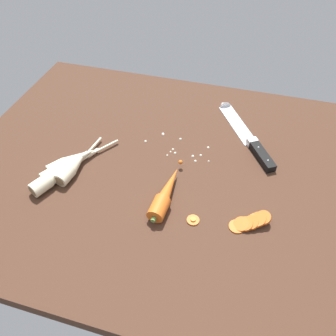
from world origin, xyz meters
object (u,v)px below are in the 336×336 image
Objects in this scene: chefs_knife at (243,131)px; carrot_slice_stray_near at (193,220)px; parsnip_mid_left at (55,176)px; carrot_slice_stack at (250,222)px; whole_carrot at (166,194)px; parsnip_mid_right at (62,169)px; parsnip_back at (73,161)px; parsnip_front at (74,165)px.

carrot_slice_stray_near is (-7.86, -36.42, -0.29)cm from chefs_knife.
carrot_slice_stack is at bearing -0.19° from parsnip_mid_left.
chefs_knife is 1.46× the size of whole_carrot.
parsnip_mid_right is (0.63, 2.80, 0.00)cm from parsnip_mid_left.
whole_carrot is 6.89× the size of carrot_slice_stray_near.
parsnip_mid_right is at bearing -145.81° from chefs_knife.
whole_carrot reaches higher than parsnip_back.
carrot_slice_stack is (21.52, -2.20, -1.03)cm from whole_carrot.
carrot_slice_stray_near is (8.23, -4.69, -1.74)cm from whole_carrot.
whole_carrot is 27.22cm from parsnip_front.
parsnip_mid_right and parsnip_back have the same top height.
parsnip_back is 37.59cm from carrot_slice_stray_near.
chefs_knife is 1.81× the size of parsnip_mid_right.
parsnip_mid_left is at bearing -143.84° from chefs_knife.
parsnip_back is at bearing 166.02° from carrot_slice_stray_near.
whole_carrot is 1.02× the size of parsnip_mid_left.
parsnip_front is 3.17cm from parsnip_mid_right.
parsnip_mid_right reaches higher than chefs_knife.
parsnip_front reaches higher than carrot_slice_stray_near.
whole_carrot is at bearing -6.03° from parsnip_front.
chefs_knife is at bearing 34.19° from parsnip_mid_right.
carrot_slice_stray_near is at bearing -29.68° from whole_carrot.
carrot_slice_stack is (50.98, -2.98, -0.91)cm from parsnip_mid_right.
parsnip_mid_right is 0.89× the size of parsnip_back.
parsnip_mid_left is 1.21× the size of parsnip_mid_right.
parsnip_mid_left is 6.75× the size of carrot_slice_stray_near.
parsnip_mid_right reaches higher than carrot_slice_stray_near.
chefs_knife is at bearing 31.69° from parsnip_back.
parsnip_mid_left is at bearing 179.81° from carrot_slice_stack.
parsnip_mid_right reaches higher than carrot_slice_stack.
parsnip_back is (1.25, 3.60, -0.00)cm from parsnip_mid_right.
parsnip_mid_right is 1.80× the size of carrot_slice_stack.
parsnip_back is (-28.21, 4.38, -0.12)cm from whole_carrot.
carrot_slice_stray_near is (37.69, -5.47, -1.62)cm from parsnip_mid_right.
parsnip_mid_left is (-46.18, -33.75, 1.33)cm from chefs_knife.
whole_carrot is 2.23× the size of carrot_slice_stack.
parsnip_front is at bearing 174.06° from carrot_slice_stack.
chefs_knife is 35.60cm from whole_carrot.
parsnip_front is 1.04× the size of parsnip_back.
parsnip_front is 36.13cm from carrot_slice_stray_near.
parsnip_front is at bearing 167.93° from carrot_slice_stray_near.
parsnip_mid_right is at bearing 178.48° from whole_carrot.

